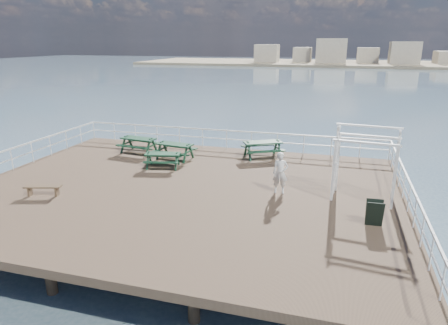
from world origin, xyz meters
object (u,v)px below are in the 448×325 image
picnic_table_a (175,148)px  picnic_table_c (263,146)px  flat_bench_near (43,188)px  trellis_arbor (365,167)px  person (280,173)px  picnic_table_d (163,157)px  picnic_table_b (139,142)px

picnic_table_a → picnic_table_c: (4.42, 1.56, 0.03)m
flat_bench_near → trellis_arbor: (12.37, 3.22, 1.01)m
picnic_table_c → flat_bench_near: size_ratio=1.70×
flat_bench_near → picnic_table_a: bearing=48.4°
flat_bench_near → person: size_ratio=0.88×
picnic_table_d → flat_bench_near: size_ratio=1.30×
trellis_arbor → person: bearing=-169.8°
picnic_table_b → flat_bench_near: size_ratio=1.43×
picnic_table_d → person: 6.34m
picnic_table_d → flat_bench_near: picnic_table_d is taller
flat_bench_near → trellis_arbor: size_ratio=0.50×
picnic_table_b → picnic_table_a: bearing=-6.0°
picnic_table_b → picnic_table_c: 6.92m
picnic_table_d → picnic_table_c: bearing=22.9°
picnic_table_b → trellis_arbor: 12.36m
picnic_table_a → person: bearing=-21.8°
person → flat_bench_near: bearing=-168.9°
flat_bench_near → trellis_arbor: bearing=-1.6°
picnic_table_a → picnic_table_b: bearing=174.3°
picnic_table_b → picnic_table_c: bearing=15.4°
flat_bench_near → trellis_arbor: trellis_arbor is taller
picnic_table_a → trellis_arbor: size_ratio=0.71×
picnic_table_a → trellis_arbor: trellis_arbor is taller
picnic_table_d → picnic_table_a: bearing=78.2°
picnic_table_c → picnic_table_d: picnic_table_c is taller
flat_bench_near → picnic_table_d: bearing=41.4°
picnic_table_a → picnic_table_d: picnic_table_a is taller
picnic_table_a → flat_bench_near: bearing=-108.0°
picnic_table_b → person: size_ratio=1.25×
picnic_table_a → person: person is taller
picnic_table_c → trellis_arbor: 6.87m
trellis_arbor → picnic_table_c: bearing=142.5°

